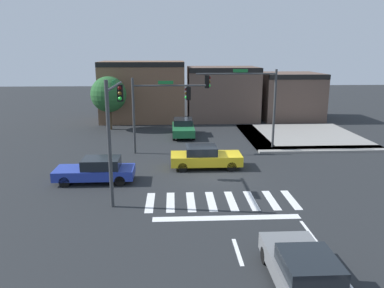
% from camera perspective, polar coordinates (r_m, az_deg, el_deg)
% --- Properties ---
extents(ground_plane, '(120.00, 120.00, 0.00)m').
position_cam_1_polar(ground_plane, '(23.76, 3.05, -4.42)').
color(ground_plane, '#232628').
extents(crosswalk_near, '(7.65, 2.60, 0.01)m').
position_cam_1_polar(crosswalk_near, '(19.57, 4.42, -8.56)').
color(crosswalk_near, silver).
rests_on(crosswalk_near, ground_plane).
extents(lane_markings, '(6.80, 18.75, 0.01)m').
position_cam_1_polar(lane_markings, '(13.77, 13.35, -19.36)').
color(lane_markings, white).
rests_on(lane_markings, ground_plane).
extents(bike_detector_marking, '(0.95, 0.95, 0.01)m').
position_cam_1_polar(bike_detector_marking, '(15.79, 13.43, -14.73)').
color(bike_detector_marking, yellow).
rests_on(bike_detector_marking, ground_plane).
extents(curb_corner_northeast, '(10.00, 10.60, 0.15)m').
position_cam_1_polar(curb_corner_northeast, '(34.46, 15.59, 1.02)').
color(curb_corner_northeast, gray).
rests_on(curb_corner_northeast, ground_plane).
extents(storefront_row, '(23.76, 6.28, 6.34)m').
position_cam_1_polar(storefront_row, '(41.69, 2.69, 7.65)').
color(storefront_row, brown).
rests_on(storefront_row, ground_plane).
extents(traffic_signal_northeast, '(6.07, 0.32, 6.12)m').
position_cam_1_polar(traffic_signal_northeast, '(28.93, 8.10, 7.56)').
color(traffic_signal_northeast, '#383A3D').
rests_on(traffic_signal_northeast, ground_plane).
extents(traffic_signal_northwest, '(5.35, 0.32, 5.56)m').
position_cam_1_polar(traffic_signal_northwest, '(27.71, -5.00, 6.27)').
color(traffic_signal_northwest, '#383A3D').
rests_on(traffic_signal_northwest, ground_plane).
extents(traffic_signal_southwest, '(0.32, 5.08, 6.18)m').
position_cam_1_polar(traffic_signal_southwest, '(19.90, -11.64, 4.24)').
color(traffic_signal_southwest, '#383A3D').
rests_on(traffic_signal_southwest, ground_plane).
extents(car_yellow, '(4.58, 1.93, 1.45)m').
position_cam_1_polar(car_yellow, '(24.67, 1.96, -1.97)').
color(car_yellow, gold).
rests_on(car_yellow, ground_plane).
extents(car_green, '(1.90, 4.31, 1.47)m').
position_cam_1_polar(car_green, '(33.82, -1.34, 2.46)').
color(car_green, '#1E6638').
rests_on(car_green, ground_plane).
extents(car_gray, '(1.88, 4.16, 1.39)m').
position_cam_1_polar(car_gray, '(13.18, 16.41, -17.64)').
color(car_gray, slate).
rests_on(car_gray, ground_plane).
extents(car_blue, '(4.54, 1.82, 1.42)m').
position_cam_1_polar(car_blue, '(22.73, -14.16, -3.83)').
color(car_blue, '#23389E').
rests_on(car_blue, ground_plane).
extents(roadside_tree, '(3.40, 3.40, 5.10)m').
position_cam_1_polar(roadside_tree, '(37.15, -12.45, 7.29)').
color(roadside_tree, '#4C3823').
rests_on(roadside_tree, ground_plane).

